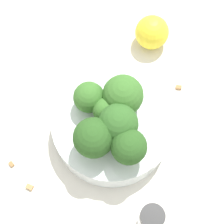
{
  "coord_description": "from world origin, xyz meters",
  "views": [
    {
      "loc": [
        -0.08,
        -0.18,
        0.53
      ],
      "look_at": [
        0.0,
        0.0,
        0.07
      ],
      "focal_mm": 60.0,
      "sensor_mm": 36.0,
      "label": 1
    }
  ],
  "objects": [
    {
      "name": "ground_plane",
      "position": [
        0.0,
        0.0,
        0.0
      ],
      "size": [
        3.0,
        3.0,
        0.0
      ],
      "primitive_type": "plane",
      "color": "silver"
    },
    {
      "name": "bowl",
      "position": [
        0.0,
        0.0,
        0.02
      ],
      "size": [
        0.17,
        0.17,
        0.04
      ],
      "primitive_type": "cylinder",
      "color": "silver",
      "rests_on": "ground_plane"
    },
    {
      "name": "broccoli_floret_0",
      "position": [
        -0.0,
        -0.02,
        0.08
      ],
      "size": [
        0.05,
        0.05,
        0.06
      ],
      "color": "#7A9E5B",
      "rests_on": "bowl"
    },
    {
      "name": "broccoli_floret_1",
      "position": [
        -0.02,
        0.03,
        0.07
      ],
      "size": [
        0.04,
        0.04,
        0.05
      ],
      "color": "#7A9E5B",
      "rests_on": "bowl"
    },
    {
      "name": "broccoli_floret_2",
      "position": [
        0.02,
        0.02,
        0.08
      ],
      "size": [
        0.06,
        0.06,
        0.06
      ],
      "color": "#7A9E5B",
      "rests_on": "bowl"
    },
    {
      "name": "broccoli_floret_3",
      "position": [
        -0.01,
        0.01,
        0.07
      ],
      "size": [
        0.03,
        0.03,
        0.04
      ],
      "color": "#8EB770",
      "rests_on": "bowl"
    },
    {
      "name": "broccoli_floret_4",
      "position": [
        -0.04,
        -0.03,
        0.08
      ],
      "size": [
        0.05,
        0.05,
        0.06
      ],
      "color": "#8EB770",
      "rests_on": "bowl"
    },
    {
      "name": "broccoli_floret_5",
      "position": [
        -0.0,
        -0.05,
        0.08
      ],
      "size": [
        0.05,
        0.05,
        0.06
      ],
      "color": "#8EB770",
      "rests_on": "bowl"
    },
    {
      "name": "pepper_shaker",
      "position": [
        -0.01,
        -0.14,
        0.04
      ],
      "size": [
        0.03,
        0.03,
        0.07
      ],
      "color": "silver",
      "rests_on": "ground_plane"
    },
    {
      "name": "lemon_wedge",
      "position": [
        0.12,
        0.12,
        0.03
      ],
      "size": [
        0.05,
        0.05,
        0.05
      ],
      "primitive_type": "sphere",
      "color": "yellow",
      "rests_on": "ground_plane"
    },
    {
      "name": "almond_crumb_0",
      "position": [
        0.13,
        0.03,
        0.0
      ],
      "size": [
        0.01,
        0.01,
        0.01
      ],
      "primitive_type": "cube",
      "rotation": [
        0.0,
        0.0,
        2.64
      ],
      "color": "olive",
      "rests_on": "ground_plane"
    },
    {
      "name": "almond_crumb_1",
      "position": [
        -0.14,
        -0.03,
        0.0
      ],
      "size": [
        0.01,
        0.01,
        0.01
      ],
      "primitive_type": "cube",
      "rotation": [
        0.0,
        0.0,
        2.32
      ],
      "color": "#AD7F4C",
      "rests_on": "ground_plane"
    },
    {
      "name": "almond_crumb_2",
      "position": [
        -0.16,
        0.01,
        0.0
      ],
      "size": [
        0.01,
        0.01,
        0.01
      ],
      "primitive_type": "cube",
      "rotation": [
        0.0,
        0.0,
        5.02
      ],
      "color": "olive",
      "rests_on": "ground_plane"
    }
  ]
}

